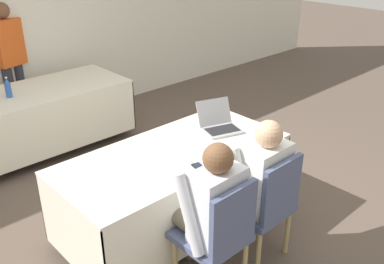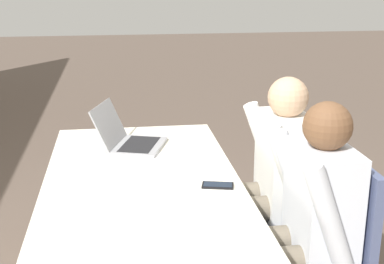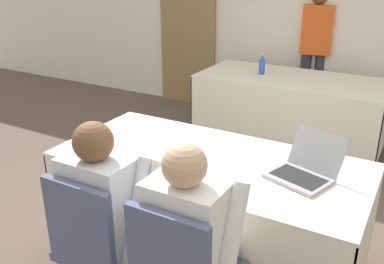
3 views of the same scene
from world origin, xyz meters
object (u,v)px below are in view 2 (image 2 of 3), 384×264
Objects in this scene: chair_near_left at (324,252)px; person_white_shirt at (269,175)px; person_checkered_shirt at (303,219)px; cell_phone at (218,185)px; laptop at (130,139)px; chair_near_right at (287,203)px.

person_white_shirt reaches higher than chair_near_left.
chair_near_left is 0.19m from person_checkered_shirt.
cell_phone is 0.17× the size of chair_near_left.
person_white_shirt reaches higher than laptop.
chair_near_right is 0.78× the size of person_white_shirt.
laptop is at bearing -112.03° from chair_near_right.
person_white_shirt reaches higher than chair_near_right.
chair_near_right is 0.78× the size of person_checkered_shirt.
person_checkered_shirt is at bearing -11.56° from chair_near_right.
chair_near_left is at bearing -103.81° from cell_phone.
chair_near_left is at bearing 90.00° from person_checkered_shirt.
chair_near_right is at bearing -94.05° from laptop.
chair_near_left is 0.78× the size of person_white_shirt.
chair_near_left is at bearing 11.56° from person_white_shirt.
person_white_shirt is at bearing -96.97° from laptop.
person_checkered_shirt is at bearing -110.85° from cell_phone.
chair_near_right is 0.19m from person_white_shirt.
laptop is 0.47× the size of chair_near_right.
laptop is 0.47× the size of chair_near_left.
cell_phone is 0.40m from person_checkered_shirt.
laptop is 0.71m from cell_phone.
person_white_shirt is at bearing -180.00° from person_checkered_shirt.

